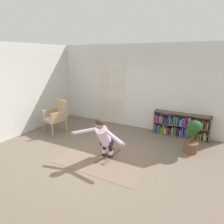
{
  "coord_description": "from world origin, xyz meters",
  "views": [
    {
      "loc": [
        2.54,
        -3.83,
        2.53
      ],
      "look_at": [
        0.14,
        0.64,
        1.05
      ],
      "focal_mm": 31.46,
      "sensor_mm": 36.0,
      "label": 1
    }
  ],
  "objects": [
    {
      "name": "bookshelf",
      "position": [
        1.67,
        2.39,
        0.34
      ],
      "size": [
        1.72,
        0.3,
        0.76
      ],
      "color": "brown",
      "rests_on": "ground"
    },
    {
      "name": "skis_pair",
      "position": [
        0.28,
        0.18,
        0.02
      ],
      "size": [
        0.27,
        0.87,
        0.07
      ],
      "color": "brown",
      "rests_on": "rug"
    },
    {
      "name": "person_skier",
      "position": [
        0.28,
        -0.06,
        0.65
      ],
      "size": [
        1.44,
        0.64,
        1.05
      ],
      "color": "white",
      "rests_on": "skis_pair"
    },
    {
      "name": "potted_plant",
      "position": [
        2.15,
        1.36,
        0.55
      ],
      "size": [
        0.4,
        0.41,
        0.94
      ],
      "color": "brown",
      "rests_on": "ground"
    },
    {
      "name": "side_wall_left",
      "position": [
        -3.0,
        0.4,
        1.45
      ],
      "size": [
        0.1,
        6.0,
        2.9
      ],
      "primitive_type": "cube",
      "color": "silver",
      "rests_on": "ground"
    },
    {
      "name": "wicker_chair",
      "position": [
        -2.08,
        0.82,
        0.58
      ],
      "size": [
        0.73,
        0.73,
        1.1
      ],
      "color": "tan",
      "rests_on": "ground"
    },
    {
      "name": "ground_plane",
      "position": [
        0.0,
        0.0,
        0.0
      ],
      "size": [
        7.2,
        7.2,
        0.0
      ],
      "primitive_type": "plane",
      "color": "#6C5E4F"
    },
    {
      "name": "back_wall",
      "position": [
        0.0,
        2.6,
        1.45
      ],
      "size": [
        6.0,
        0.1,
        2.9
      ],
      "primitive_type": "cube",
      "color": "silver",
      "rests_on": "ground"
    },
    {
      "name": "double_door",
      "position": [
        -0.92,
        2.54,
        1.23
      ],
      "size": [
        1.22,
        0.05,
        2.45
      ],
      "color": "beige",
      "rests_on": "ground"
    },
    {
      "name": "rug",
      "position": [
        0.28,
        0.14,
        0.0
      ],
      "size": [
        2.22,
        1.82,
        0.01
      ],
      "primitive_type": "cube",
      "color": "#766150",
      "rests_on": "ground"
    }
  ]
}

